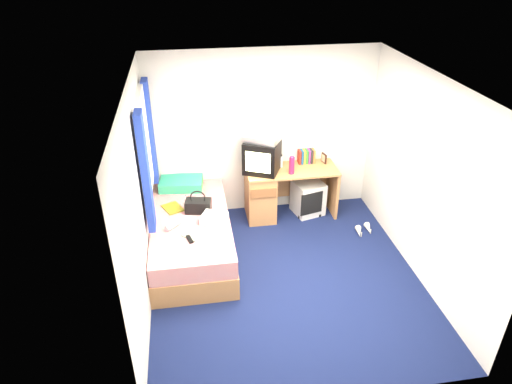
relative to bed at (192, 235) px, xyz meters
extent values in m
plane|color=#0C1438|center=(1.10, -0.70, -0.27)|extent=(3.40, 3.40, 0.00)
plane|color=white|center=(1.10, -0.70, 2.13)|extent=(3.40, 3.40, 0.00)
plane|color=silver|center=(1.10, 1.00, 0.93)|extent=(3.20, 0.00, 3.20)
plane|color=silver|center=(1.10, -2.40, 0.93)|extent=(3.20, 0.00, 3.20)
plane|color=silver|center=(-0.50, -0.70, 0.93)|extent=(0.00, 3.40, 3.40)
plane|color=silver|center=(2.70, -0.70, 0.93)|extent=(0.00, 3.40, 3.40)
cube|color=#B9804D|center=(0.00, 0.00, -0.12)|extent=(1.00, 2.00, 0.30)
cube|color=brown|center=(0.50, -0.40, -0.11)|extent=(0.02, 0.70, 0.18)
cube|color=silver|center=(0.00, 0.00, 0.15)|extent=(0.98, 1.98, 0.24)
cube|color=teal|center=(-0.09, 0.81, 0.34)|extent=(0.63, 0.44, 0.13)
cube|color=#B9804D|center=(1.47, 0.72, 0.47)|extent=(1.30, 0.55, 0.03)
cube|color=#B9804D|center=(1.02, 0.72, 0.09)|extent=(0.40, 0.52, 0.72)
cube|color=#B9804D|center=(2.10, 0.72, 0.09)|extent=(0.04, 0.52, 0.72)
cube|color=#B9804D|center=(1.72, 0.97, 0.18)|extent=(0.78, 0.03, 0.55)
cube|color=silver|center=(1.74, 0.73, -0.02)|extent=(0.49, 0.49, 0.50)
cube|color=black|center=(1.05, 0.74, 0.71)|extent=(0.60, 0.58, 0.46)
cube|color=#DDDF8D|center=(0.96, 0.55, 0.71)|extent=(0.32, 0.16, 0.28)
cube|color=#BCBCBE|center=(1.05, 0.74, 0.99)|extent=(0.57, 0.52, 0.09)
cube|color=maroon|center=(1.62, 0.90, 0.58)|extent=(0.03, 0.13, 0.20)
cube|color=navy|center=(1.66, 0.90, 0.58)|extent=(0.03, 0.13, 0.20)
cube|color=gold|center=(1.69, 0.90, 0.58)|extent=(0.03, 0.13, 0.20)
cube|color=#337F33|center=(1.73, 0.90, 0.58)|extent=(0.03, 0.13, 0.20)
cube|color=#7F337F|center=(1.76, 0.90, 0.58)|extent=(0.03, 0.13, 0.20)
cube|color=#262626|center=(1.80, 0.90, 0.58)|extent=(0.03, 0.13, 0.20)
cube|color=#B26633|center=(1.83, 0.90, 0.58)|extent=(0.03, 0.13, 0.20)
cube|color=black|center=(1.98, 0.86, 0.55)|extent=(0.05, 0.12, 0.14)
cylinder|color=#CB1C49|center=(1.44, 0.59, 0.60)|extent=(0.08, 0.08, 0.24)
cylinder|color=silver|center=(1.34, 0.82, 0.57)|extent=(0.05, 0.05, 0.17)
cube|color=black|center=(0.12, 0.13, 0.35)|extent=(0.36, 0.24, 0.16)
torus|color=black|center=(0.12, 0.13, 0.48)|extent=(0.20, 0.05, 0.20)
cube|color=silver|center=(0.29, -0.15, 0.32)|extent=(0.38, 0.35, 0.10)
cube|color=yellow|center=(-0.22, 0.26, 0.28)|extent=(0.31, 0.34, 0.01)
cylinder|color=silver|center=(-0.21, -0.19, 0.31)|extent=(0.19, 0.19, 0.07)
cube|color=yellow|center=(-0.02, -0.44, 0.28)|extent=(0.20, 0.19, 0.01)
cube|color=black|center=(-0.02, -0.49, 0.28)|extent=(0.09, 0.17, 0.02)
cube|color=silver|center=(-0.48, 0.20, 1.18)|extent=(0.02, 0.90, 1.10)
cube|color=white|center=(-0.47, 0.20, 1.77)|extent=(0.06, 1.06, 0.08)
cube|color=white|center=(-0.47, 0.20, 0.59)|extent=(0.06, 1.06, 0.08)
cube|color=navy|center=(-0.43, -0.39, 1.13)|extent=(0.08, 0.24, 1.40)
cube|color=navy|center=(-0.43, 0.79, 1.13)|extent=(0.08, 0.24, 1.40)
cone|color=beige|center=(2.47, 0.09, -0.23)|extent=(0.12, 0.23, 0.09)
cone|color=beige|center=(2.31, 0.04, -0.23)|extent=(0.14, 0.24, 0.09)
camera|label=1|loc=(0.06, -4.92, 3.39)|focal=32.00mm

